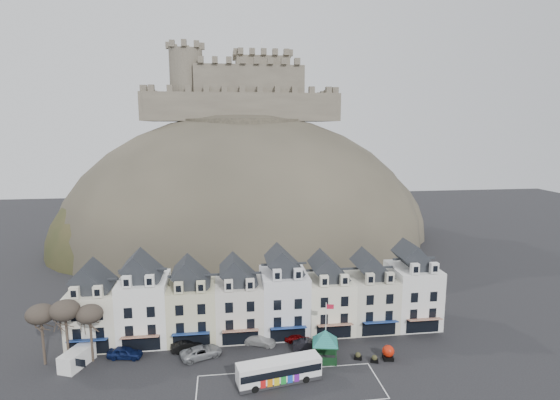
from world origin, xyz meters
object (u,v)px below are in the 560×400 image
Objects in this scene: car_charcoal at (309,345)px; car_black at (187,346)px; car_maroon at (297,338)px; flagpole at (326,325)px; car_silver at (201,352)px; white_van at (77,358)px; car_navy at (125,353)px; bus_shelter at (325,337)px; bus at (279,370)px; car_white at (259,340)px; red_buoy at (388,352)px.

car_black is at bearing 89.62° from car_charcoal.
car_charcoal is (1.20, -2.50, 0.11)m from car_maroon.
flagpole is 17.24m from car_silver.
white_van is (-32.73, 1.41, -3.13)m from flagpole.
car_navy is 1.02× the size of car_charcoal.
car_maroon is (-2.78, 5.37, -2.68)m from bus_shelter.
car_black is (-11.65, 9.22, -0.89)m from bus.
bus_shelter is 1.35× the size of car_white.
bus_shelter reaches higher than bus.
bus is at bearing -141.63° from flagpole.
bus is 1.99× the size of white_van.
white_van is 1.18× the size of car_charcoal.
car_maroon is (29.44, 2.50, -0.49)m from white_van.
car_black is at bearing 169.50° from flagpole.
car_silver is (-16.33, 2.87, -2.53)m from bus_shelter.
car_black is at bearing 30.28° from white_van.
car_white is at bearing 88.90° from bus.
red_buoy is (8.42, -0.93, -2.30)m from bus_shelter.
red_buoy is at bearing -16.82° from flagpole.
bus is 1.93× the size of car_silver.
car_maroon is at bearing 130.05° from flagpole.
car_navy is 0.84× the size of car_silver.
bus reaches higher than car_black.
red_buoy is 0.26× the size of flagpole.
car_white is at bearing 159.41° from red_buoy.
bus is 5.37× the size of red_buoy.
car_maroon is at bearing 26.53° from white_van.
red_buoy reaches higher than car_charcoal.
car_white is at bearing 156.19° from flagpole.
white_van is at bearing 107.42° from car_maroon.
flagpole is (7.23, 5.72, 2.64)m from bus.
car_navy is at bearing 146.53° from bus.
bus is 2.17× the size of car_white.
red_buoy reaches higher than car_silver.
bus reaches higher than car_charcoal.
flagpole is 10.31m from car_white.
bus_shelter is at bearing -108.92° from flagpole.
bus_shelter reaches higher than car_silver.
bus reaches higher than car_navy.
bus is 2.88× the size of car_maroon.
flagpole reaches higher than car_black.
red_buoy is 0.44× the size of car_charcoal.
flagpole is 4.32m from car_charcoal.
car_navy reaches higher than car_white.
white_van is at bearing 96.73° from car_charcoal.
bus is 11.99m from car_silver.
car_silver is at bearing 130.64° from car_white.
car_maroon is (-11.20, 6.30, -0.38)m from red_buoy.
red_buoy reaches higher than car_maroon.
car_silver is at bearing 171.27° from red_buoy.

